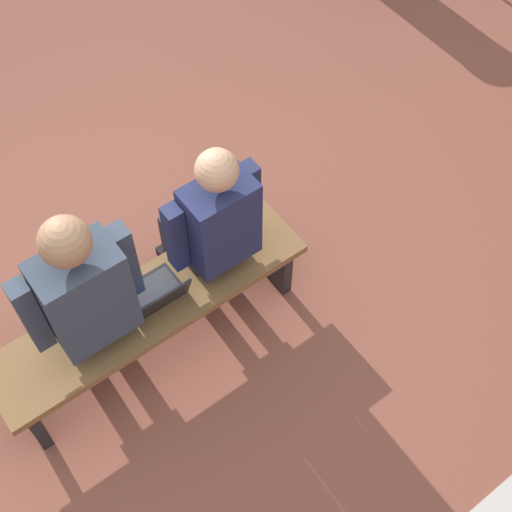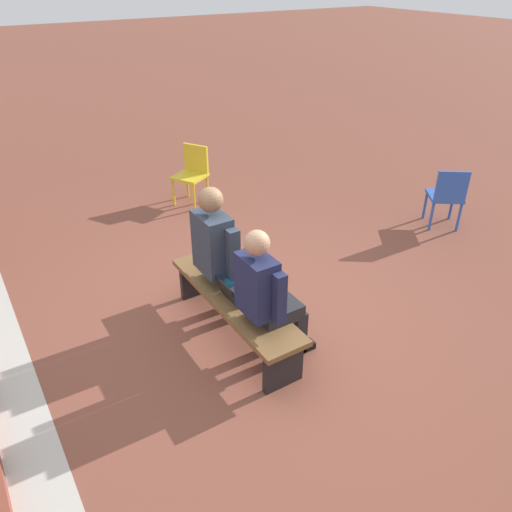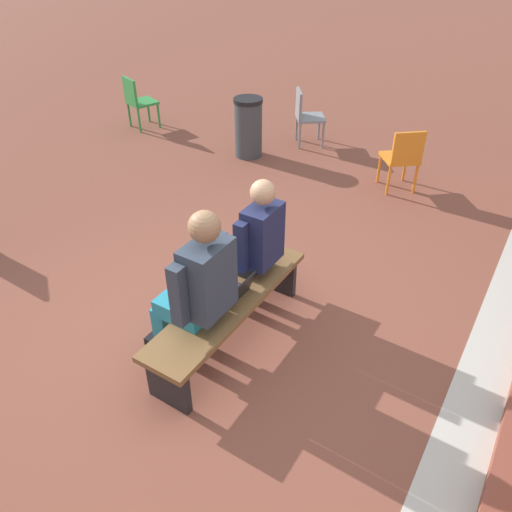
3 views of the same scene
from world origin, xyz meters
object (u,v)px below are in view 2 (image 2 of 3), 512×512
plastic_chair_far_right (447,194)px  person_adult (224,252)px  person_student (268,294)px  plastic_chair_mid_courtyard (192,171)px  bench (234,304)px  laptop (235,294)px

plastic_chair_far_right → person_adult: bearing=92.6°
plastic_chair_far_right → person_student: bearing=104.9°
person_adult → plastic_chair_far_right: size_ratio=1.70×
plastic_chair_mid_courtyard → bench: bearing=160.8°
bench → person_adult: (0.31, -0.07, 0.40)m
person_adult → laptop: bearing=166.2°
person_student → laptop: 0.47m
person_student → plastic_chair_mid_courtyard: bearing=-15.8°
laptop → person_adult: bearing=-13.8°
bench → plastic_chair_far_right: 3.54m
person_student → person_adult: size_ratio=0.94×
bench → person_student: size_ratio=1.35×
person_student → plastic_chair_mid_courtyard: person_student is taller
person_adult → plastic_chair_far_right: 3.45m
laptop → plastic_chair_far_right: (0.50, -3.52, -0.02)m
person_adult → bench: bearing=166.7°
laptop → plastic_chair_far_right: size_ratio=0.38×
person_student → plastic_chair_mid_courtyard: (3.47, -0.98, -0.23)m
bench → person_student: person_student is taller
person_adult → plastic_chair_mid_courtyard: (2.72, -0.98, -0.27)m
person_adult → plastic_chair_far_right: bearing=-87.4°
bench → plastic_chair_far_right: (0.46, -3.51, 0.13)m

